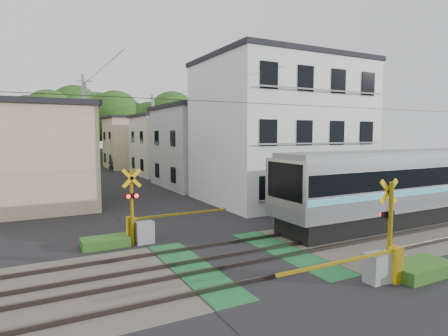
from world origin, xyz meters
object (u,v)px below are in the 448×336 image
apartment_block (280,131)px  pedestrian (111,165)px  crossing_signal_near (381,260)px  crossing_signal_far (142,226)px  commuter_train (420,183)px

apartment_block → pedestrian: 24.58m
crossing_signal_near → crossing_signal_far: 8.95m
crossing_signal_near → pedestrian: crossing_signal_near is taller
crossing_signal_near → pedestrian: 36.52m
pedestrian → commuter_train: bearing=101.1°
crossing_signal_near → commuter_train: bearing=29.0°
commuter_train → crossing_signal_far: (-13.93, 2.45, -1.20)m
crossing_signal_near → pedestrian: (-0.69, 36.51, 0.12)m
commuter_train → pedestrian: 33.06m
crossing_signal_far → apartment_block: (11.09, 5.84, 3.94)m
commuter_train → pedestrian: bearing=106.6°
commuter_train → apartment_block: bearing=108.9°
apartment_block → pedestrian: size_ratio=6.14×
crossing_signal_near → crossing_signal_far: same height
crossing_signal_near → apartment_block: bearing=65.8°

